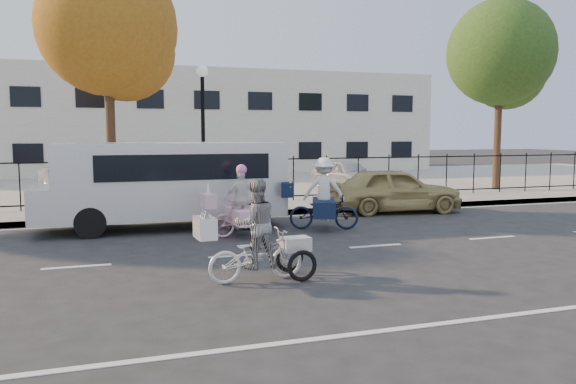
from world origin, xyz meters
name	(u,v)px	position (x,y,z in m)	size (l,w,h in m)	color
ground	(239,256)	(0.00, 0.00, 0.00)	(120.00, 120.00, 0.00)	#333334
road_markings	(239,255)	(0.00, 0.00, 0.01)	(60.00, 9.52, 0.01)	silver
curb	(197,216)	(0.00, 5.05, 0.07)	(60.00, 0.10, 0.15)	#A8A399
sidewalk	(192,211)	(0.00, 6.10, 0.07)	(60.00, 2.20, 0.15)	#A8A399
parking_lot	(162,185)	(0.00, 15.00, 0.07)	(60.00, 15.60, 0.15)	#A8A399
iron_fence	(186,181)	(0.00, 7.20, 0.90)	(58.00, 0.06, 1.50)	black
building	(144,123)	(0.00, 25.00, 3.00)	(34.00, 10.00, 6.00)	silver
lamppost	(203,110)	(0.50, 6.80, 3.11)	(0.36, 0.36, 4.33)	black
street_sign	(125,166)	(-1.85, 6.80, 1.42)	(0.85, 0.06, 1.80)	black
zebra_trike	(256,242)	(-0.16, -1.93, 0.65)	(1.96, 0.76, 1.68)	white
unicorn_bike	(241,210)	(0.52, 1.98, 0.63)	(1.69, 1.19, 1.70)	#D4A1B6
bull_bike	(323,201)	(2.72, 2.35, 0.72)	(2.00, 1.42, 1.80)	#0F1633
white_van	(167,181)	(-0.96, 3.80, 1.20)	(6.10, 2.09, 2.17)	white
gold_sedan	(394,190)	(5.93, 4.50, 0.69)	(1.63, 4.04, 1.38)	tan
lot_car_b	(75,180)	(-3.41, 9.91, 0.82)	(2.21, 4.79, 1.33)	silver
lot_car_c	(142,177)	(-1.20, 9.83, 0.86)	(1.50, 4.32, 1.42)	#46484D
lot_car_d	(346,174)	(6.94, 10.31, 0.76)	(1.43, 3.56, 1.21)	#B9BBC1
tree_mid	(112,33)	(-2.08, 7.76, 5.45)	(4.25, 4.25, 7.78)	#442D1D
tree_east	(502,58)	(12.75, 8.26, 5.39)	(4.20, 4.20, 7.69)	#442D1D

